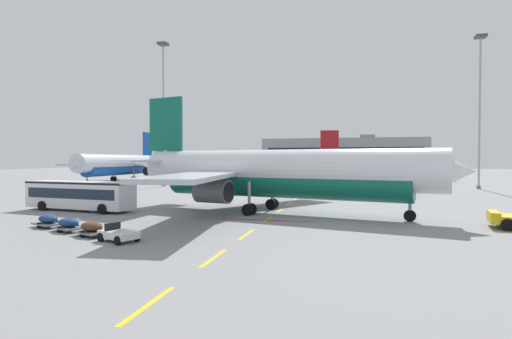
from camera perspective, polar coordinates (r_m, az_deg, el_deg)
name	(u,v)px	position (r m, az deg, el deg)	size (l,w,h in m)	color
ground	(481,204)	(53.89, 29.49, -4.34)	(400.00, 400.00, 0.00)	gray
apron_paint_markings	(293,201)	(50.29, 5.25, -4.56)	(8.00, 97.13, 0.01)	yellow
airliner_foreground	(274,173)	(39.09, 2.64, -0.45)	(34.51, 33.69, 12.20)	white
airliner_far_center	(385,164)	(104.39, 17.92, 0.69)	(35.49, 34.66, 12.54)	silver
airliner_far_right	(120,164)	(101.34, -18.81, 0.70)	(36.17, 36.30, 12.75)	silver
apron_shuttle_bus	(80,194)	(44.62, -23.86, -3.17)	(12.27, 4.24, 3.00)	silver
catering_truck	(393,185)	(60.40, 19.03, -2.07)	(5.23, 7.34, 3.14)	black
baggage_train	(80,226)	(30.96, -23.86, -7.41)	(11.24, 5.93, 1.14)	silver
uld_cargo_container	(101,204)	(43.16, -21.30, -4.56)	(1.99, 1.96, 1.60)	#194C9E
apron_light_mast_near	(163,99)	(81.63, -13.10, 9.84)	(1.80, 1.80, 28.17)	slate
apron_light_mast_far	(480,95)	(82.67, 29.35, 9.31)	(1.80, 1.80, 27.41)	slate
terminal_satellite	(343,156)	(171.09, 12.32, 1.95)	(65.52, 19.02, 15.56)	gray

